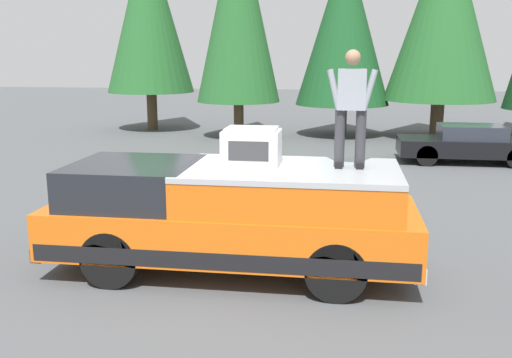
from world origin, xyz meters
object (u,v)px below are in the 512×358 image
pickup_truck (232,216)px  compressor_unit (252,146)px  person_on_truck_bed (351,106)px  parked_car_black (468,144)px

pickup_truck → compressor_unit: bearing=-64.9°
person_on_truck_bed → compressor_unit: bearing=91.0°
pickup_truck → parked_car_black: bearing=-28.9°
compressor_unit → person_on_truck_bed: person_on_truck_bed is taller
person_on_truck_bed → parked_car_black: bearing=-20.9°
pickup_truck → parked_car_black: 11.25m
person_on_truck_bed → parked_car_black: 10.56m
pickup_truck → person_on_truck_bed: bearing=-84.8°
person_on_truck_bed → parked_car_black: (9.69, -3.70, -1.97)m
pickup_truck → parked_car_black: size_ratio=1.35×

